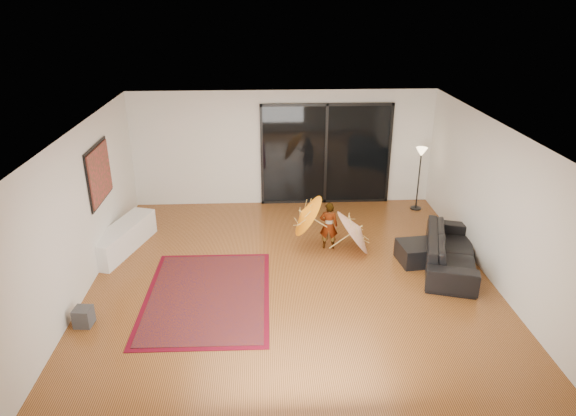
{
  "coord_description": "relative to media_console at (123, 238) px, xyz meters",
  "views": [
    {
      "loc": [
        -0.46,
        -8.03,
        4.7
      ],
      "look_at": [
        -0.04,
        0.51,
        1.1
      ],
      "focal_mm": 32.0,
      "sensor_mm": 36.0,
      "label": 1
    }
  ],
  "objects": [
    {
      "name": "sliding_door",
      "position": [
        4.25,
        2.31,
        0.94
      ],
      "size": [
        3.06,
        0.07,
        2.4
      ],
      "color": "black",
      "rests_on": "wall_back"
    },
    {
      "name": "floor",
      "position": [
        3.25,
        -1.16,
        -0.26
      ],
      "size": [
        7.0,
        7.0,
        0.0
      ],
      "primitive_type": "plane",
      "color": "#9F582B",
      "rests_on": "ground"
    },
    {
      "name": "parasol_orange",
      "position": [
        3.49,
        -0.17,
        0.48
      ],
      "size": [
        0.63,
        0.89,
        0.9
      ],
      "rotation": [
        0.0,
        -0.98,
        0.0
      ],
      "color": "orange",
      "rests_on": "child"
    },
    {
      "name": "wall_right",
      "position": [
        6.75,
        -1.16,
        1.09
      ],
      "size": [
        0.0,
        7.0,
        7.0
      ],
      "primitive_type": "plane",
      "rotation": [
        1.57,
        0.0,
        -1.57
      ],
      "color": "silver",
      "rests_on": "floor"
    },
    {
      "name": "persian_rug",
      "position": [
        1.8,
        -1.78,
        -0.25
      ],
      "size": [
        2.1,
        2.91,
        0.02
      ],
      "rotation": [
        0.0,
        0.0,
        -0.01
      ],
      "color": "#560716",
      "rests_on": "floor"
    },
    {
      "name": "wall_back",
      "position": [
        3.25,
        2.34,
        1.09
      ],
      "size": [
        7.0,
        0.0,
        7.0
      ],
      "primitive_type": "plane",
      "rotation": [
        1.57,
        0.0,
        0.0
      ],
      "color": "silver",
      "rests_on": "floor"
    },
    {
      "name": "sofa",
      "position": [
        6.2,
        -0.96,
        0.07
      ],
      "size": [
        1.49,
        2.37,
        0.65
      ],
      "primitive_type": "imported",
      "rotation": [
        0.0,
        0.0,
        1.27
      ],
      "color": "black",
      "rests_on": "floor"
    },
    {
      "name": "wall_front",
      "position": [
        3.25,
        -4.66,
        1.09
      ],
      "size": [
        7.0,
        0.0,
        7.0
      ],
      "primitive_type": "plane",
      "rotation": [
        -1.57,
        0.0,
        0.0
      ],
      "color": "silver",
      "rests_on": "floor"
    },
    {
      "name": "speaker",
      "position": [
        0.0,
        -2.5,
        -0.11
      ],
      "size": [
        0.28,
        0.28,
        0.3
      ],
      "primitive_type": "cube",
      "rotation": [
        0.0,
        0.0,
        -0.09
      ],
      "color": "#424244",
      "rests_on": "floor"
    },
    {
      "name": "floor_lamp",
      "position": [
        6.35,
        1.78,
        0.91
      ],
      "size": [
        0.26,
        0.26,
        1.48
      ],
      "color": "black",
      "rests_on": "floor"
    },
    {
      "name": "media_console",
      "position": [
        0.0,
        0.0,
        0.0
      ],
      "size": [
        0.98,
        1.91,
        0.51
      ],
      "primitive_type": "cube",
      "rotation": [
        0.0,
        0.0,
        -0.29
      ],
      "color": "white",
      "rests_on": "floor"
    },
    {
      "name": "ottoman",
      "position": [
        5.63,
        -0.78,
        -0.07
      ],
      "size": [
        0.72,
        0.72,
        0.37
      ],
      "primitive_type": "cube",
      "rotation": [
        0.0,
        0.0,
        0.11
      ],
      "color": "black",
      "rests_on": "floor"
    },
    {
      "name": "ceiling",
      "position": [
        3.25,
        -1.16,
        2.44
      ],
      "size": [
        7.0,
        7.0,
        0.0
      ],
      "primitive_type": "plane",
      "rotation": [
        3.14,
        0.0,
        0.0
      ],
      "color": "white",
      "rests_on": "wall_back"
    },
    {
      "name": "wall_left",
      "position": [
        -0.25,
        -1.16,
        1.09
      ],
      "size": [
        0.0,
        7.0,
        7.0
      ],
      "primitive_type": "plane",
      "rotation": [
        1.57,
        0.0,
        1.57
      ],
      "color": "silver",
      "rests_on": "floor"
    },
    {
      "name": "child",
      "position": [
        4.04,
        -0.12,
        0.23
      ],
      "size": [
        0.38,
        0.28,
        0.97
      ],
      "primitive_type": "imported",
      "rotation": [
        0.0,
        0.0,
        3.01
      ],
      "color": "#999999",
      "rests_on": "floor"
    },
    {
      "name": "parasol_white",
      "position": [
        4.64,
        -0.27,
        0.25
      ],
      "size": [
        0.75,
        1.0,
        1.0
      ],
      "rotation": [
        0.0,
        0.92,
        0.0
      ],
      "color": "silver",
      "rests_on": "floor"
    },
    {
      "name": "painting",
      "position": [
        -0.21,
        -0.16,
        1.39
      ],
      "size": [
        0.04,
        1.28,
        1.08
      ],
      "color": "black",
      "rests_on": "wall_left"
    }
  ]
}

